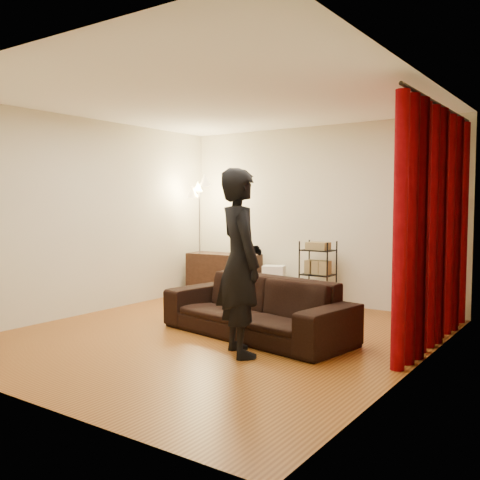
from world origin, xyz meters
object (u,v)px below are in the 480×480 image
Objects in this scene: media_cabinet at (224,275)px; floor_lamp at (200,239)px; sofa at (256,307)px; wire_shelf at (318,275)px; person at (240,262)px; storage_boxes at (274,283)px.

floor_lamp reaches higher than media_cabinet.
sofa is at bearing -50.87° from media_cabinet.
person is at bearing -88.07° from wire_shelf.
media_cabinet reaches higher than sofa.
sofa is 1.23× the size of person.
storage_boxes is (-1.23, 2.69, -0.66)m from person.
wire_shelf is (1.71, -0.01, 0.14)m from media_cabinet.
floor_lamp reaches higher than person.
sofa is at bearing -37.54° from floor_lamp.
person is 1.56× the size of media_cabinet.
sofa is 1.91× the size of media_cabinet.
wire_shelf is 2.10m from floor_lamp.
wire_shelf is at bearing 104.55° from sofa.
person is at bearing -44.21° from floor_lamp.
media_cabinet is 0.92m from storage_boxes.
floor_lamp is (-2.04, -0.22, 0.46)m from wire_shelf.
floor_lamp is at bearing 178.75° from wire_shelf.
sofa is 1.92m from wire_shelf.
wire_shelf reaches higher than media_cabinet.
storage_boxes is 1.44m from floor_lamp.
sofa is 2.84m from floor_lamp.
floor_lamp reaches higher than sofa.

